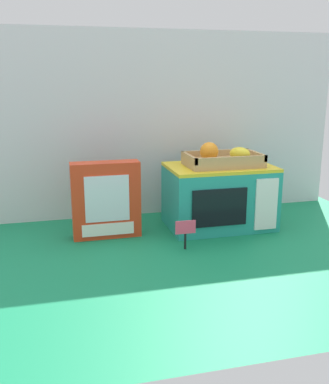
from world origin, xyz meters
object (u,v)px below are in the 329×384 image
Objects in this scene: food_groups_crate at (222,159)px; toy_microwave at (219,196)px; cookie_set_box at (106,200)px; price_sign at (185,230)px.

toy_microwave is at bearing 101.85° from food_groups_crate.
food_groups_crate is 1.01× the size of cookie_set_box.
toy_microwave is 3.93× the size of price_sign.
toy_microwave is at bearing 45.77° from price_sign.
toy_microwave is 0.28m from price_sign.
cookie_set_box is 2.74× the size of price_sign.
toy_microwave is 1.42× the size of food_groups_crate.
toy_microwave is at bearing 1.46° from cookie_set_box.
toy_microwave is 0.15m from food_groups_crate.
price_sign is at bearing -136.63° from food_groups_crate.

